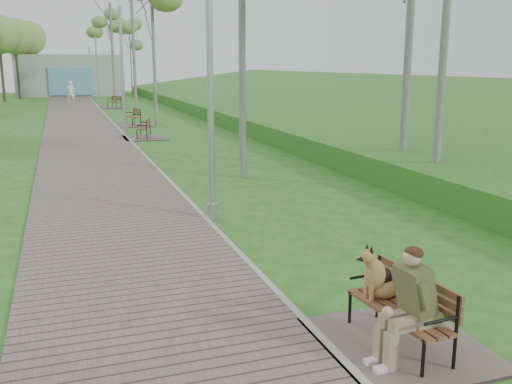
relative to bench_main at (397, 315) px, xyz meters
The scene contains 16 objects.
ground 4.63m from the bench_main, 98.72° to the left, with size 120.00×120.00×0.00m, color #25611F.
walkway 26.17m from the bench_main, 95.37° to the left, with size 3.50×67.00×0.04m, color #685B54.
kerb 26.07m from the bench_main, 91.54° to the left, with size 0.10×67.00×0.05m, color #999993.
embankment 27.04m from the bench_main, 65.29° to the left, with size 14.00×70.00×1.60m, color #4C9232.
building_north 55.60m from the bench_main, 92.27° to the left, with size 10.00×5.20×4.00m.
bench_main is the anchor object (origin of this frame).
bench_second 19.71m from the bench_main, 90.09° to the left, with size 1.77×1.97×1.09m.
bench_third 25.01m from the bench_main, 89.58° to the left, with size 1.79×1.99×1.10m.
bench_far 37.90m from the bench_main, 89.39° to the left, with size 1.73×1.92×1.06m.
lamp_post_near 6.50m from the bench_main, 95.15° to the left, with size 0.22×0.22×5.79m.
lamp_post_second 22.30m from the bench_main, 91.40° to the left, with size 0.22×0.22×5.69m.
lamp_post_third 38.84m from the bench_main, 90.88° to the left, with size 0.19×0.19×5.03m.
lamp_post_far 54.18m from the bench_main, 90.28° to the left, with size 0.18×0.18×4.72m.
pedestrian_near 44.26m from the bench_main, 93.16° to the left, with size 0.65×0.43×1.79m, color white.
birch_distant_a 44.38m from the bench_main, 88.66° to the left, with size 2.70×2.70×8.24m.
birch_distant_b 56.40m from the bench_main, 86.00° to the left, with size 2.42×2.42×7.80m.
Camera 1 is at (-2.71, -9.63, 3.17)m, focal length 40.00 mm.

